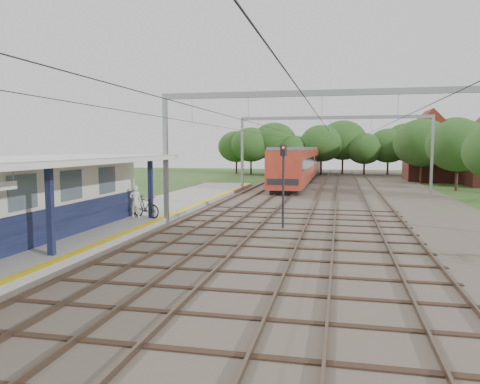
% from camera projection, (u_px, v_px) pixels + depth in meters
% --- Properties ---
extents(ground, '(160.00, 160.00, 0.00)m').
position_uv_depth(ground, '(133.00, 350.00, 9.70)').
color(ground, '#2D4C1E').
rests_on(ground, ground).
extents(ballast_bed, '(18.00, 90.00, 0.10)m').
position_uv_depth(ballast_bed, '(338.00, 198.00, 38.05)').
color(ballast_bed, '#473D33').
rests_on(ballast_bed, ground).
extents(platform, '(5.00, 52.00, 0.35)m').
position_uv_depth(platform, '(116.00, 223.00, 24.87)').
color(platform, gray).
rests_on(platform, ground).
extents(yellow_stripe, '(0.45, 52.00, 0.01)m').
position_uv_depth(yellow_stripe, '(155.00, 221.00, 24.38)').
color(yellow_stripe, yellow).
rests_on(yellow_stripe, platform).
extents(canopy, '(6.40, 20.00, 3.44)m').
position_uv_depth(canopy, '(2.00, 163.00, 16.80)').
color(canopy, '#121839').
rests_on(canopy, platform).
extents(rail_tracks, '(11.80, 88.00, 0.15)m').
position_uv_depth(rail_tracks, '(307.00, 196.00, 38.56)').
color(rail_tracks, brown).
rests_on(rail_tracks, ballast_bed).
extents(catenary_system, '(17.22, 88.00, 7.00)m').
position_uv_depth(catenary_system, '(330.00, 128.00, 33.06)').
color(catenary_system, gray).
rests_on(catenary_system, ground).
extents(tree_band, '(31.72, 30.88, 8.82)m').
position_uv_depth(tree_band, '(338.00, 142.00, 64.01)').
color(tree_band, '#382619').
rests_on(tree_band, ground).
extents(house_far, '(8.00, 6.12, 8.66)m').
position_uv_depth(house_far, '(440.00, 155.00, 56.66)').
color(house_far, brown).
rests_on(house_far, ground).
extents(person, '(0.70, 0.51, 1.78)m').
position_uv_depth(person, '(135.00, 201.00, 25.56)').
color(person, white).
rests_on(person, platform).
extents(bicycle, '(2.07, 1.34, 1.21)m').
position_uv_depth(bicycle, '(146.00, 207.00, 25.49)').
color(bicycle, black).
rests_on(bicycle, platform).
extents(train, '(3.11, 38.72, 4.07)m').
position_uv_depth(train, '(302.00, 163.00, 57.59)').
color(train, black).
rests_on(train, ballast_bed).
extents(signal_post, '(0.34, 0.31, 4.29)m').
position_uv_depth(signal_post, '(283.00, 177.00, 23.55)').
color(signal_post, black).
rests_on(signal_post, ground).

